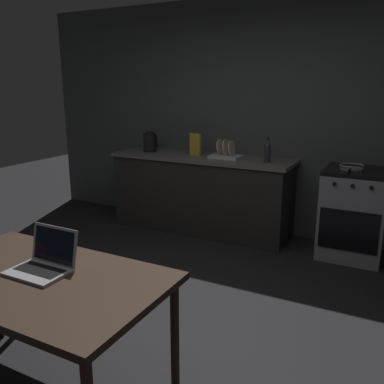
{
  "coord_description": "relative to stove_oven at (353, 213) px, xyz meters",
  "views": [
    {
      "loc": [
        1.58,
        -2.24,
        1.7
      ],
      "look_at": [
        0.05,
        0.7,
        0.84
      ],
      "focal_mm": 38.69,
      "sensor_mm": 36.0,
      "label": 1
    }
  ],
  "objects": [
    {
      "name": "dish_rack",
      "position": [
        -1.4,
        0.0,
        0.5
      ],
      "size": [
        0.34,
        0.26,
        0.21
      ],
      "color": "silver",
      "rests_on": "kitchen_counter"
    },
    {
      "name": "ground_plane",
      "position": [
        -1.18,
        -2.03,
        -0.45
      ],
      "size": [
        12.0,
        12.0,
        0.0
      ],
      "primitive_type": "plane",
      "color": "black"
    },
    {
      "name": "cereal_box",
      "position": [
        -1.8,
        0.02,
        0.58
      ],
      "size": [
        0.13,
        0.05,
        0.25
      ],
      "color": "gold",
      "rests_on": "kitchen_counter"
    },
    {
      "name": "frying_pan",
      "position": [
        -0.05,
        -0.03,
        0.48
      ],
      "size": [
        0.23,
        0.41,
        0.05
      ],
      "color": "gray",
      "rests_on": "stove_oven"
    },
    {
      "name": "dining_table",
      "position": [
        -1.27,
        -2.86,
        0.2
      ],
      "size": [
        1.4,
        0.83,
        0.72
      ],
      "color": "#332319",
      "rests_on": "ground_plane"
    },
    {
      "name": "stove_oven",
      "position": [
        0.0,
        0.0,
        0.0
      ],
      "size": [
        0.6,
        0.62,
        0.9
      ],
      "color": "gray",
      "rests_on": "ground_plane"
    },
    {
      "name": "back_wall",
      "position": [
        -0.88,
        0.35,
        0.88
      ],
      "size": [
        6.4,
        0.1,
        2.66
      ],
      "primitive_type": "cube",
      "color": "#464849",
      "rests_on": "ground_plane"
    },
    {
      "name": "laptop",
      "position": [
        -1.28,
        -2.8,
        0.31
      ],
      "size": [
        0.32,
        0.27,
        0.22
      ],
      "rotation": [
        0.0,
        0.0,
        0.25
      ],
      "color": "#99999E",
      "rests_on": "dining_table"
    },
    {
      "name": "bottle",
      "position": [
        -0.9,
        -0.05,
        0.57
      ],
      "size": [
        0.07,
        0.07,
        0.26
      ],
      "color": "#2D2D33",
      "rests_on": "kitchen_counter"
    },
    {
      "name": "kitchen_counter",
      "position": [
        -1.7,
        0.0,
        0.0
      ],
      "size": [
        2.16,
        0.64,
        0.9
      ],
      "color": "#282623",
      "rests_on": "ground_plane"
    },
    {
      "name": "electric_kettle",
      "position": [
        -2.42,
        0.0,
        0.57
      ],
      "size": [
        0.18,
        0.16,
        0.24
      ],
      "color": "black",
      "rests_on": "kitchen_counter"
    }
  ]
}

